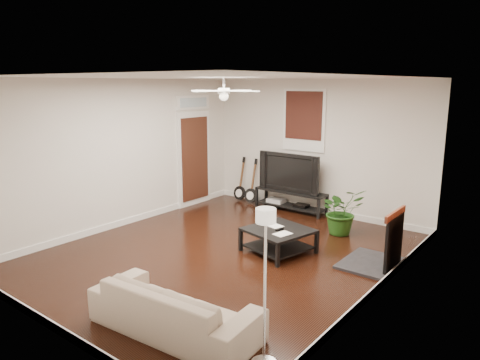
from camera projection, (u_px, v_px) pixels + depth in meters
name	position (u px, v px, depth m)	size (l,w,h in m)	color
room	(224.00, 169.00, 6.99)	(5.01, 6.01, 2.81)	black
brick_accent	(406.00, 179.00, 6.27)	(0.02, 2.20, 2.80)	#964A30
fireplace	(381.00, 238.00, 6.64)	(0.80, 1.10, 0.92)	black
window_back	(304.00, 120.00, 9.34)	(1.00, 0.06, 1.30)	black
door_left	(194.00, 150.00, 9.96)	(0.08, 1.00, 2.50)	white
tv_stand	(291.00, 200.00, 9.66)	(1.60, 0.43, 0.45)	black
tv	(292.00, 172.00, 9.54)	(1.43, 0.19, 0.82)	black
coffee_table	(278.00, 240.00, 7.29)	(0.93, 0.93, 0.39)	black
sofa	(175.00, 307.00, 4.93)	(1.97, 0.77, 0.58)	#C7B395
floor_lamp	(265.00, 290.00, 4.21)	(0.27, 0.27, 1.61)	white
potted_plant	(342.00, 211.00, 8.13)	(0.78, 0.68, 0.87)	#205017
guitar_left	(240.00, 179.00, 10.40)	(0.32, 0.23, 1.04)	black
guitar_right	(251.00, 181.00, 10.17)	(0.32, 0.23, 1.04)	black
ceiling_fan	(224.00, 91.00, 6.73)	(1.24, 1.24, 0.32)	white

